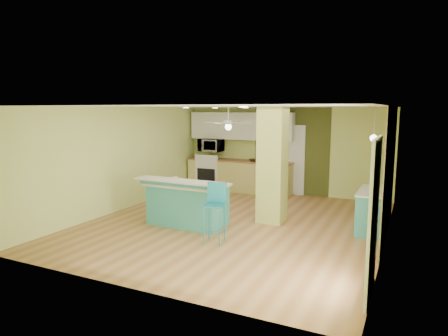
{
  "coord_description": "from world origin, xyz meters",
  "views": [
    {
      "loc": [
        3.39,
        -7.63,
        2.45
      ],
      "look_at": [
        -0.46,
        0.4,
        1.13
      ],
      "focal_mm": 32.0,
      "sensor_mm": 36.0,
      "label": 1
    }
  ],
  "objects_px": {
    "peninsula": "(187,203)",
    "bar_stool": "(215,203)",
    "side_counter": "(372,211)",
    "canister": "(175,180)",
    "fruit_bowl": "(254,160)"
  },
  "relations": [
    {
      "from": "peninsula",
      "to": "bar_stool",
      "type": "height_order",
      "value": "bar_stool"
    },
    {
      "from": "bar_stool",
      "to": "side_counter",
      "type": "relative_size",
      "value": 0.86
    },
    {
      "from": "canister",
      "to": "peninsula",
      "type": "bearing_deg",
      "value": 25.95
    },
    {
      "from": "bar_stool",
      "to": "fruit_bowl",
      "type": "relative_size",
      "value": 4.08
    },
    {
      "from": "side_counter",
      "to": "bar_stool",
      "type": "bearing_deg",
      "value": -142.47
    },
    {
      "from": "bar_stool",
      "to": "canister",
      "type": "distance_m",
      "value": 1.42
    },
    {
      "from": "side_counter",
      "to": "canister",
      "type": "relative_size",
      "value": 8.74
    },
    {
      "from": "fruit_bowl",
      "to": "side_counter",
      "type": "bearing_deg",
      "value": -34.41
    },
    {
      "from": "peninsula",
      "to": "fruit_bowl",
      "type": "relative_size",
      "value": 7.1
    },
    {
      "from": "side_counter",
      "to": "canister",
      "type": "distance_m",
      "value": 4.08
    },
    {
      "from": "bar_stool",
      "to": "side_counter",
      "type": "height_order",
      "value": "bar_stool"
    },
    {
      "from": "bar_stool",
      "to": "peninsula",
      "type": "bearing_deg",
      "value": 136.95
    },
    {
      "from": "fruit_bowl",
      "to": "peninsula",
      "type": "bearing_deg",
      "value": -91.23
    },
    {
      "from": "fruit_bowl",
      "to": "canister",
      "type": "height_order",
      "value": "canister"
    },
    {
      "from": "peninsula",
      "to": "fruit_bowl",
      "type": "height_order",
      "value": "peninsula"
    }
  ]
}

